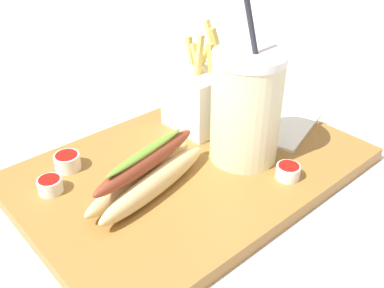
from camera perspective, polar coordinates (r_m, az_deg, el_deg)
ground_plane at (r=0.62m, az=-0.00°, el=-4.67°), size 2.40×2.40×0.02m
food_tray at (r=0.61m, az=-0.00°, el=-3.17°), size 0.46×0.32×0.02m
soda_cup at (r=0.58m, az=7.05°, el=4.75°), size 0.10×0.10×0.25m
fries_basket at (r=0.68m, az=1.70°, el=6.30°), size 0.10×0.09×0.15m
hot_dog_1 at (r=0.54m, az=-5.81°, el=-3.90°), size 0.20×0.09×0.06m
ketchup_cup_1 at (r=0.61m, az=-15.92°, el=-2.12°), size 0.03×0.03×0.02m
ketchup_cup_2 at (r=0.57m, az=-18.00°, el=-5.05°), size 0.03×0.03×0.02m
ketchup_cup_3 at (r=0.58m, az=12.39°, el=-3.44°), size 0.03×0.03×0.02m
napkin_stack at (r=0.71m, az=10.26°, el=2.88°), size 0.16×0.16×0.00m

